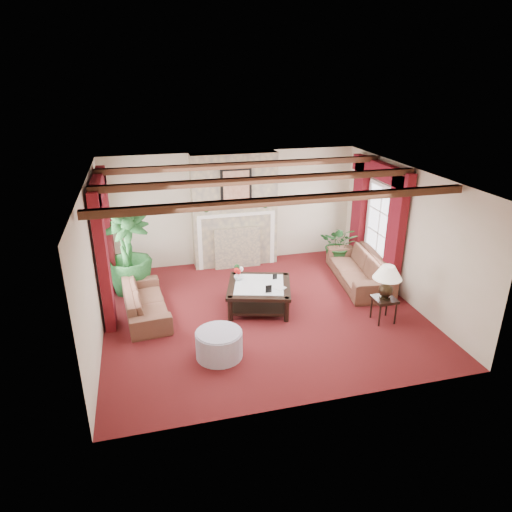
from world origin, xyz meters
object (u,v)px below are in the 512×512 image
object	(u,v)px
sofa_right	(359,264)
ottoman	(219,344)
potted_palm	(129,270)
coffee_table	(259,296)
sofa_left	(145,297)
side_table	(383,309)

from	to	relation	value
sofa_right	ottoman	size ratio (longest dim) A/B	3.02
potted_palm	ottoman	size ratio (longest dim) A/B	2.33
sofa_right	ottoman	distance (m)	4.08
coffee_table	ottoman	size ratio (longest dim) A/B	1.57
ottoman	sofa_right	bearing A→B (deg)	30.24
ottoman	coffee_table	bearing A→B (deg)	53.95
sofa_right	ottoman	world-z (taller)	sofa_right
sofa_left	coffee_table	size ratio (longest dim) A/B	1.60
sofa_left	side_table	distance (m)	4.56
sofa_left	ottoman	distance (m)	2.08
sofa_right	coffee_table	xyz separation A→B (m)	(-2.45, -0.58, -0.20)
sofa_right	potted_palm	bearing A→B (deg)	-91.69
sofa_left	potted_palm	distance (m)	1.18
sofa_right	ottoman	xyz separation A→B (m)	(-3.52, -2.05, -0.22)
coffee_table	sofa_left	bearing A→B (deg)	-170.57
potted_palm	ottoman	bearing A→B (deg)	-63.77
sofa_left	coffee_table	bearing A→B (deg)	-101.90
potted_palm	coffee_table	size ratio (longest dim) A/B	1.48
sofa_right	coffee_table	distance (m)	2.53
sofa_right	coffee_table	bearing A→B (deg)	-68.88
potted_palm	side_table	distance (m)	5.26
potted_palm	ottoman	distance (m)	3.22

